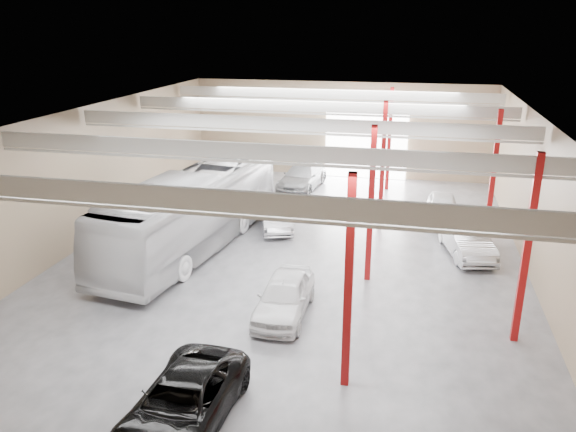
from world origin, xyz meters
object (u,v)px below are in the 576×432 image
at_px(coach_bus, 193,211).
at_px(car_row_c, 302,177).
at_px(black_sedan, 183,403).
at_px(car_right_far, 442,207).
at_px(car_row_b, 275,215).
at_px(car_right_near, 466,239).
at_px(car_row_a, 284,296).

bearing_deg(coach_bus, car_row_c, 82.07).
xyz_separation_m(black_sedan, car_right_far, (7.78, 20.20, 0.00)).
xyz_separation_m(car_row_b, car_row_c, (-0.10, 8.27, 0.09)).
bearing_deg(black_sedan, car_row_b, 97.15).
distance_m(car_row_b, car_right_far, 9.89).
bearing_deg(car_right_far, coach_bus, -148.66).
distance_m(car_row_b, car_right_near, 10.32).
xyz_separation_m(coach_bus, car_row_b, (3.35, 3.71, -1.22)).
bearing_deg(coach_bus, car_row_a, -36.65).
bearing_deg(car_right_far, car_row_a, -114.87).
xyz_separation_m(coach_bus, black_sedan, (4.78, -12.89, -1.21)).
bearing_deg(car_right_far, black_sedan, -109.92).
distance_m(black_sedan, car_right_far, 21.65).
xyz_separation_m(coach_bus, car_right_near, (13.55, 2.11, -1.14)).
relative_size(coach_bus, car_row_a, 2.99).
distance_m(coach_bus, black_sedan, 13.80).
height_order(black_sedan, car_row_c, car_row_c).
distance_m(car_row_a, car_row_b, 10.00).
bearing_deg(car_row_c, coach_bus, -98.45).
bearing_deg(car_row_a, car_row_c, 98.77).
distance_m(car_row_c, car_right_near, 14.27).
height_order(car_row_c, car_right_near, car_row_c).
distance_m(car_row_c, car_right_far, 10.43).
bearing_deg(car_right_far, car_row_c, 154.51).
height_order(car_row_a, car_row_c, car_row_c).
distance_m(black_sedan, car_right_near, 17.37).
bearing_deg(car_row_a, coach_bus, 135.74).
bearing_deg(car_row_b, car_right_far, 1.45).
bearing_deg(black_sedan, car_row_c, 95.74).
bearing_deg(car_row_c, black_sedan, -79.76).
relative_size(black_sedan, car_row_b, 1.20).
bearing_deg(car_right_near, car_row_c, 123.34).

